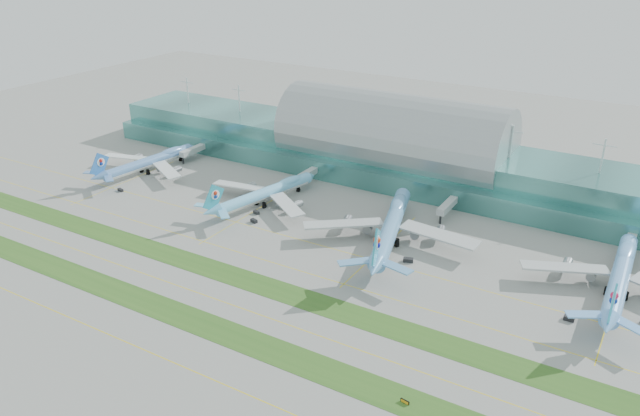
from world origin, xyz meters
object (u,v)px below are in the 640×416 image
Objects in this scene: airliner_a at (150,161)px; airliner_d at (620,275)px; terminal at (392,149)px; airliner_c at (391,225)px; taxiway_sign_east at (405,402)px; airliner_b at (266,192)px.

airliner_a is 232.48m from airliner_d.
airliner_c is (31.99, -69.65, -7.12)m from terminal.
terminal reaches higher than airliner_a.
airliner_a reaches higher than taxiway_sign_east.
terminal is 4.38× the size of airliner_d.
airliner_b is at bearing 179.04° from airliner_d.
terminal is at bearing 98.97° from airliner_c.
airliner_c is at bearing -65.33° from terminal.
terminal reaches higher than airliner_d.
terminal is at bearing 35.14° from airliner_a.
airliner_b is at bearing 160.53° from airliner_c.
airliner_a is (-113.37, -61.35, -8.44)m from terminal.
terminal reaches higher than taxiway_sign_east.
airliner_b is 0.88× the size of airliner_d.
airliner_d is at bearing -12.68° from airliner_c.
airliner_b reaches higher than taxiway_sign_east.
airliner_c reaches higher than airliner_b.
airliner_b is 66.69m from airliner_c.
terminal reaches higher than airliner_b.
taxiway_sign_east is (76.82, -157.49, -13.65)m from terminal.
airliner_b is 153.63m from airliner_d.
terminal is 135.91m from airliner_d.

